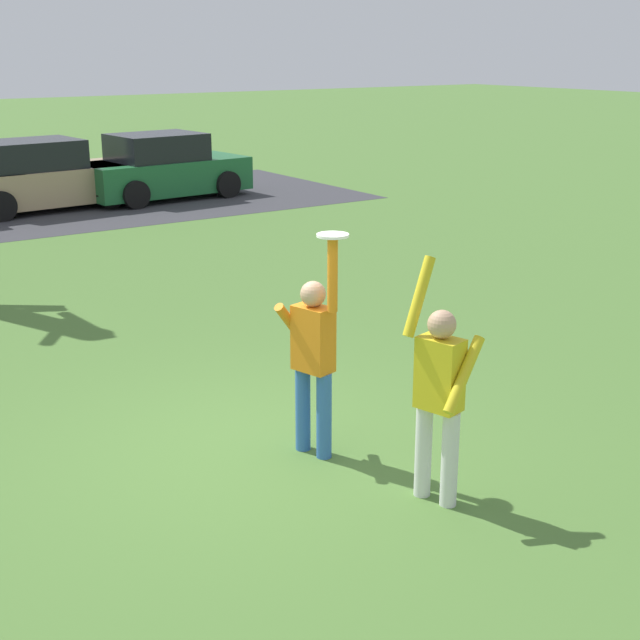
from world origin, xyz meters
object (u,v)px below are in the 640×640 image
parked_car_green (162,169)px  frisbee_disc (333,235)px  person_defender (439,390)px  parked_car_tan (38,178)px  person_catcher (313,353)px

parked_car_green → frisbee_disc: bearing=-114.0°
person_defender → parked_car_green: bearing=-31.2°
parked_car_tan → person_defender: bearing=-101.0°
parked_car_green → person_catcher: bearing=-114.5°
person_catcher → parked_car_green: 14.99m
parked_car_green → person_defender: bearing=-111.8°
parked_car_tan → parked_car_green: 3.02m
person_defender → parked_car_tan: person_defender is taller
person_defender → frisbee_disc: size_ratio=7.36×
person_defender → parked_car_tan: 15.70m
person_catcher → person_defender: size_ratio=1.02×
frisbee_disc → parked_car_tan: size_ratio=0.07×
person_catcher → parked_car_tan: (1.96, 14.30, -0.25)m
frisbee_disc → parked_car_green: frisbee_disc is taller
frisbee_disc → person_catcher: bearing=104.5°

